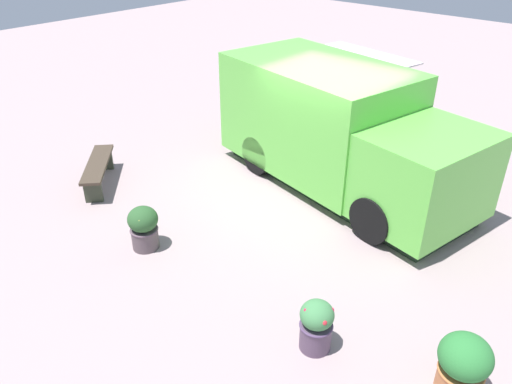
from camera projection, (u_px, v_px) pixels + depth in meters
name	position (u px, v px, depth m)	size (l,w,h in m)	color
ground_plane	(318.00, 187.00, 10.42)	(40.00, 40.00, 0.00)	#A38D8E
food_truck	(339.00, 132.00, 10.03)	(5.83, 3.68, 2.39)	#67D04A
person_customer	(285.00, 102.00, 13.93)	(0.82, 0.58, 0.86)	navy
planter_flowering_near	(463.00, 364.00, 5.82)	(0.62, 0.62, 0.85)	#BA6C40
planter_flowering_far	(144.00, 227.00, 8.38)	(0.51, 0.51, 0.78)	#57484D
planter_flowering_side	(316.00, 325.00, 6.45)	(0.44, 0.44, 0.75)	#544157
plaza_bench	(98.00, 168.00, 10.32)	(1.59, 1.49, 0.51)	#43362A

